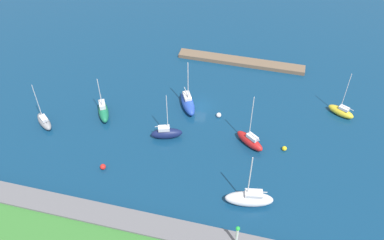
% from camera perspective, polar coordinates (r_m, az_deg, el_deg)
% --- Properties ---
extents(water, '(160.00, 160.00, 0.00)m').
position_cam_1_polar(water, '(74.85, 0.98, 1.86)').
color(water, navy).
rests_on(water, ground).
extents(pier_dock, '(25.64, 2.53, 0.80)m').
position_cam_1_polar(pier_dock, '(85.71, 6.73, 7.99)').
color(pier_dock, brown).
rests_on(pier_dock, ground).
extents(breakwater, '(67.43, 3.39, 1.13)m').
position_cam_1_polar(breakwater, '(58.02, -5.14, -14.51)').
color(breakwater, slate).
rests_on(breakwater, ground).
extents(harbor_beacon, '(0.56, 0.56, 3.73)m').
position_cam_1_polar(harbor_beacon, '(54.38, 6.22, -15.34)').
color(harbor_beacon, silver).
rests_on(harbor_beacon, breakwater).
extents(sailboat_blue_center_basin, '(4.85, 6.70, 9.98)m').
position_cam_1_polar(sailboat_blue_center_basin, '(74.01, -0.59, 2.41)').
color(sailboat_blue_center_basin, '#2347B2').
rests_on(sailboat_blue_center_basin, water).
extents(sailboat_gray_near_pier, '(4.63, 4.22, 8.61)m').
position_cam_1_polar(sailboat_gray_near_pier, '(75.02, -19.65, -0.17)').
color(sailboat_gray_near_pier, gray).
rests_on(sailboat_gray_near_pier, water).
extents(sailboat_navy_along_channel, '(5.46, 3.31, 8.97)m').
position_cam_1_polar(sailboat_navy_along_channel, '(68.65, -3.53, -1.79)').
color(sailboat_navy_along_channel, '#141E4C').
rests_on(sailboat_navy_along_channel, water).
extents(sailboat_yellow_east_end, '(4.89, 3.55, 8.83)m').
position_cam_1_polar(sailboat_yellow_east_end, '(77.19, 19.81, 1.15)').
color(sailboat_yellow_east_end, yellow).
rests_on(sailboat_yellow_east_end, water).
extents(sailboat_red_outer_mooring, '(5.37, 4.45, 10.05)m').
position_cam_1_polar(sailboat_red_outer_mooring, '(67.92, 7.96, -2.80)').
color(sailboat_red_outer_mooring, red).
rests_on(sailboat_red_outer_mooring, water).
extents(sailboat_white_far_north, '(7.16, 3.46, 9.81)m').
position_cam_1_polar(sailboat_white_far_north, '(60.31, 7.88, -10.65)').
color(sailboat_white_far_north, white).
rests_on(sailboat_white_far_north, water).
extents(sailboat_green_by_breakwater, '(4.15, 5.59, 8.25)m').
position_cam_1_polar(sailboat_green_by_breakwater, '(74.03, -12.09, 1.22)').
color(sailboat_green_by_breakwater, '#19724C').
rests_on(sailboat_green_by_breakwater, water).
extents(mooring_buoy_yellow, '(0.78, 0.78, 0.78)m').
position_cam_1_polar(mooring_buoy_yellow, '(68.57, 12.59, -3.83)').
color(mooring_buoy_yellow, yellow).
rests_on(mooring_buoy_yellow, water).
extents(mooring_buoy_white, '(0.87, 0.87, 0.87)m').
position_cam_1_polar(mooring_buoy_white, '(72.67, 3.70, 0.69)').
color(mooring_buoy_white, white).
rests_on(mooring_buoy_white, water).
extents(mooring_buoy_red, '(0.90, 0.90, 0.90)m').
position_cam_1_polar(mooring_buoy_red, '(65.75, -12.15, -6.31)').
color(mooring_buoy_red, red).
rests_on(mooring_buoy_red, water).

